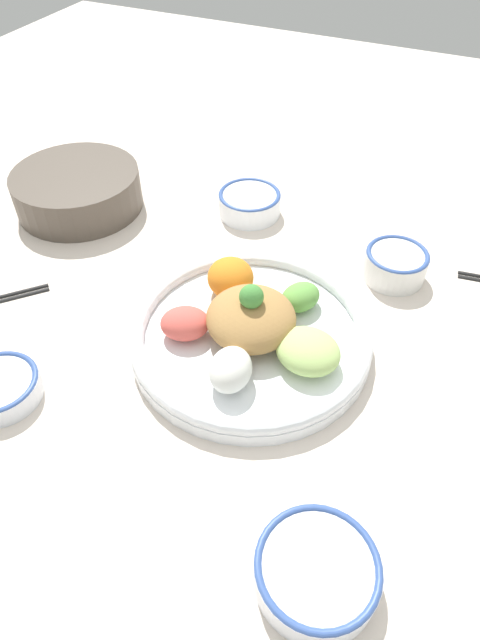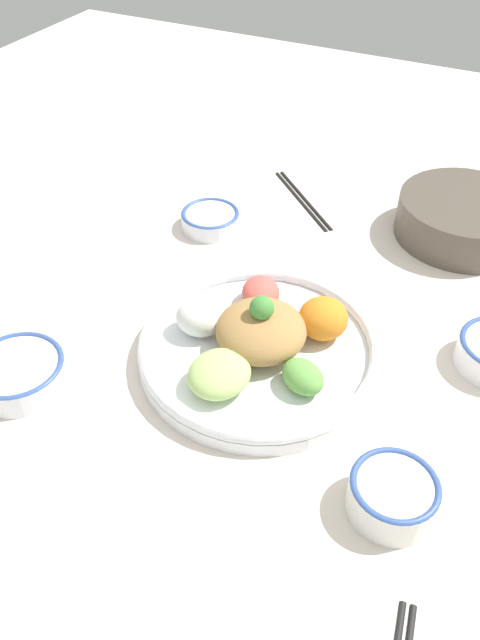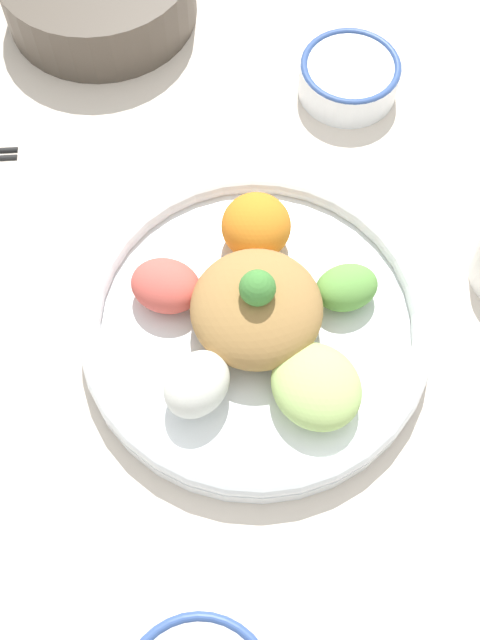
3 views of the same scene
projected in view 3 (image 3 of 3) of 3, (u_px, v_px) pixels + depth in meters
The scene contains 3 objects.
ground_plane at pixel (294, 317), 0.71m from camera, with size 2.40×2.40×0.00m, color silver.
salad_platter at pixel (256, 320), 0.68m from camera, with size 0.32×0.32×0.10m.
sauce_bowl_dark at pixel (349, 76), 0.81m from camera, with size 0.11×0.11×0.04m.
Camera 3 is at (0.17, -0.26, 0.64)m, focal length 42.00 mm.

